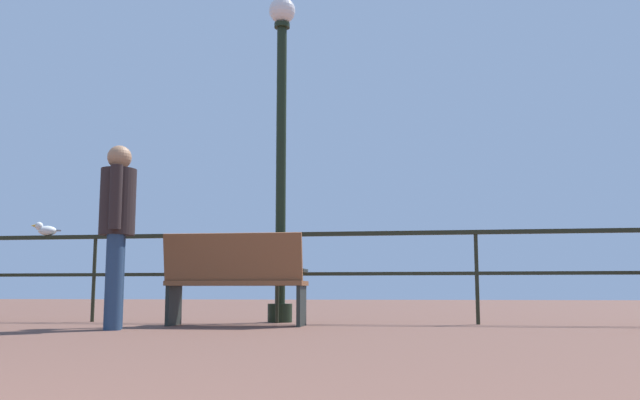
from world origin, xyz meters
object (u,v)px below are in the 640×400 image
at_px(person_at_railing, 117,223).
at_px(seagull_on_rail, 46,230).
at_px(lamppost_center, 281,129).
at_px(bench_near_left, 235,276).

distance_m(person_at_railing, seagull_on_rail, 2.32).
distance_m(lamppost_center, seagull_on_rail, 3.20).
distance_m(lamppost_center, person_at_railing, 2.59).
height_order(bench_near_left, person_at_railing, person_at_railing).
height_order(lamppost_center, person_at_railing, lamppost_center).
xyz_separation_m(bench_near_left, lamppost_center, (0.28, 1.00, 1.84)).
bearing_deg(lamppost_center, bench_near_left, -105.89).
bearing_deg(seagull_on_rail, person_at_railing, -43.42).
bearing_deg(person_at_railing, lamppost_center, 55.31).
xyz_separation_m(lamppost_center, seagull_on_rail, (-2.94, -0.23, -1.24)).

